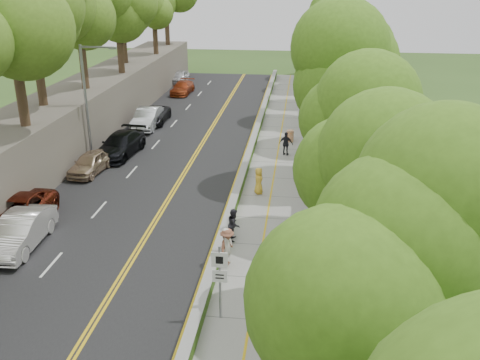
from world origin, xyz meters
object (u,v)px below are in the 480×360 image
at_px(construction_barrel, 290,136).
at_px(painter_0, 259,181).
at_px(streetlight, 89,96).
at_px(car_1, 21,232).
at_px(concrete_block, 275,329).
at_px(person_far, 286,144).
at_px(car_2, 18,212).
at_px(signpost, 220,275).

distance_m(construction_barrel, painter_0, 10.71).
relative_size(streetlight, car_1, 1.62).
height_order(concrete_block, person_far, person_far).
bearing_deg(construction_barrel, car_2, -129.70).
relative_size(signpost, person_far, 1.82).
distance_m(streetlight, painter_0, 13.32).
xyz_separation_m(signpost, car_2, (-11.65, 6.61, -1.16)).
height_order(streetlight, signpost, streetlight).
bearing_deg(car_1, streetlight, 92.72).
bearing_deg(painter_0, concrete_block, 176.29).
relative_size(streetlight, concrete_block, 6.93).
height_order(streetlight, concrete_block, streetlight).
relative_size(construction_barrel, painter_0, 0.55).
distance_m(car_1, person_far, 19.44).
xyz_separation_m(streetlight, concrete_block, (13.66, -18.00, -4.21)).
distance_m(concrete_block, person_far, 20.67).
bearing_deg(construction_barrel, painter_0, -98.32).
relative_size(signpost, car_2, 0.57).
xyz_separation_m(construction_barrel, concrete_block, (0.20, -23.98, -0.06)).
distance_m(signpost, concrete_block, 2.82).
distance_m(painter_0, person_far, 7.40).
height_order(signpost, painter_0, signpost).
bearing_deg(person_far, streetlight, 25.53).
bearing_deg(painter_0, car_1, 115.21).
bearing_deg(streetlight, person_far, 11.35).
height_order(streetlight, construction_barrel, streetlight).
height_order(concrete_block, painter_0, painter_0).
bearing_deg(streetlight, painter_0, -21.19).
relative_size(streetlight, car_2, 1.46).
xyz_separation_m(streetlight, construction_barrel, (13.46, 5.98, -4.14)).
xyz_separation_m(streetlight, car_1, (1.15, -12.54, -3.79)).
xyz_separation_m(concrete_block, person_far, (-0.40, 20.66, 0.47)).
relative_size(construction_barrel, car_1, 0.18).
height_order(construction_barrel, car_2, car_2).
relative_size(painter_0, person_far, 0.95).
distance_m(streetlight, construction_barrel, 15.30).
xyz_separation_m(construction_barrel, car_1, (-12.31, -18.52, 0.36)).
bearing_deg(concrete_block, painter_0, 97.45).
height_order(signpost, construction_barrel, signpost).
relative_size(streetlight, construction_barrel, 8.95).
bearing_deg(concrete_block, construction_barrel, 90.48).
bearing_deg(construction_barrel, concrete_block, -89.52).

